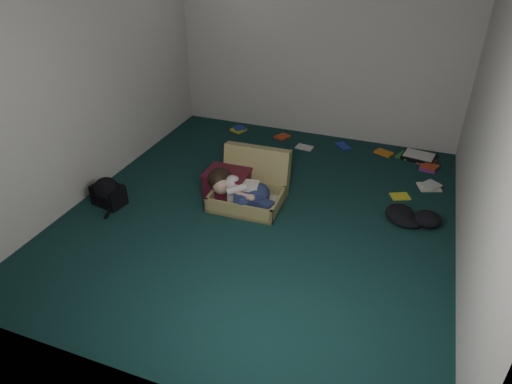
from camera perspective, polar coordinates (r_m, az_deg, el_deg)
The scene contains 12 objects.
floor at distance 4.99m, azimuth 0.60°, elevation -2.59°, with size 4.50×4.50×0.00m, color #11302F.
wall_back at distance 6.48m, azimuth 7.84°, elevation 17.84°, with size 4.50×4.50×0.00m, color silver.
wall_front at distance 2.63m, azimuth -16.32°, elevation -4.72°, with size 4.50×4.50×0.00m, color silver.
wall_left at distance 5.38m, azimuth -20.36°, elevation 13.43°, with size 4.50×4.50×0.00m, color silver.
wall_right at distance 4.21m, azimuth 27.42°, elevation 7.06°, with size 4.50×4.50×0.00m, color silver.
suitcase at distance 5.14m, azimuth -0.64°, elevation 0.74°, with size 0.79×0.77×0.57m.
person at distance 4.98m, azimuth -1.96°, elevation 0.21°, with size 0.84×0.39×0.35m.
maroon_bin at distance 5.19m, azimuth -3.59°, elevation 0.96°, with size 0.49×0.39×0.33m.
backpack at distance 5.33m, azimuth -17.95°, elevation -0.27°, with size 0.43×0.34×0.26m, color black, non-canonical shape.
clothing_pile at distance 5.10m, azimuth 19.10°, elevation -2.79°, with size 0.45×0.36×0.14m, color black, non-canonical shape.
paper_tray at distance 6.47m, azimuth 19.68°, elevation 4.18°, with size 0.46×0.38×0.06m.
book_scatter at distance 6.29m, azimuth 12.86°, elevation 4.33°, with size 2.97×1.34×0.02m.
Camera 1 is at (1.40, -3.89, 2.80)m, focal length 32.00 mm.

